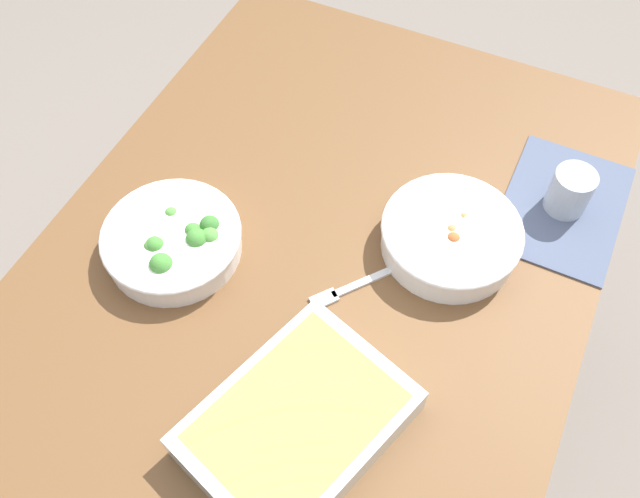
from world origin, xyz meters
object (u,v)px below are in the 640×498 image
drink_cup (569,193)px  fork_on_table (353,287)px  broccoli_bowl (173,240)px  spoon_by_stew (427,232)px  baking_dish (298,423)px  stew_bowl (451,236)px

drink_cup → fork_on_table: size_ratio=0.57×
broccoli_bowl → spoon_by_stew: 0.43m
broccoli_bowl → baking_dish: 0.38m
drink_cup → spoon_by_stew: size_ratio=0.49×
stew_bowl → baking_dish: 0.41m
stew_bowl → fork_on_table: size_ratio=1.57×
baking_dish → drink_cup: bearing=156.3°
stew_bowl → baking_dish: (0.40, -0.09, 0.00)m
drink_cup → spoon_by_stew: (0.16, -0.20, -0.03)m
stew_bowl → baking_dish: size_ratio=0.66×
broccoli_bowl → fork_on_table: broccoli_bowl is taller
baking_dish → drink_cup: size_ratio=4.17×
spoon_by_stew → fork_on_table: bearing=-25.3°
baking_dish → spoon_by_stew: baking_dish is taller
stew_bowl → spoon_by_stew: (-0.01, -0.04, -0.03)m
stew_bowl → broccoli_bowl: (0.20, -0.41, -0.00)m
baking_dish → spoon_by_stew: 0.41m
baking_dish → spoon_by_stew: (-0.41, 0.05, -0.03)m
stew_bowl → drink_cup: bearing=136.7°
baking_dish → broccoli_bowl: bearing=-120.8°
broccoli_bowl → drink_cup: bearing=122.8°
baking_dish → fork_on_table: baking_dish is taller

